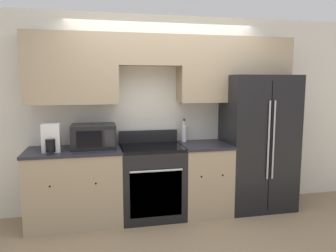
# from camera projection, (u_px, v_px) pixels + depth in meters

# --- Properties ---
(ground_plane) EXTENTS (12.00, 12.00, 0.00)m
(ground_plane) POSITION_uv_depth(u_px,v_px,m) (173.00, 224.00, 4.00)
(ground_plane) COLOR #937A5B
(wall_back) EXTENTS (8.00, 0.39, 2.60)m
(wall_back) POSITION_uv_depth(u_px,v_px,m) (165.00, 95.00, 4.36)
(wall_back) COLOR silver
(wall_back) RESTS_ON ground_plane
(lower_cabinets_left) EXTENTS (1.14, 0.64, 0.92)m
(lower_cabinets_left) POSITION_uv_depth(u_px,v_px,m) (75.00, 186.00, 4.00)
(lower_cabinets_left) COLOR tan
(lower_cabinets_left) RESTS_ON ground_plane
(lower_cabinets_right) EXTENTS (0.64, 0.64, 0.92)m
(lower_cabinets_right) POSITION_uv_depth(u_px,v_px,m) (204.00, 178.00, 4.35)
(lower_cabinets_right) COLOR tan
(lower_cabinets_right) RESTS_ON ground_plane
(oven_range) EXTENTS (0.79, 0.65, 1.08)m
(oven_range) POSITION_uv_depth(u_px,v_px,m) (152.00, 181.00, 4.20)
(oven_range) COLOR black
(oven_range) RESTS_ON ground_plane
(refrigerator) EXTENTS (0.92, 0.76, 1.82)m
(refrigerator) POSITION_uv_depth(u_px,v_px,m) (256.00, 142.00, 4.50)
(refrigerator) COLOR black
(refrigerator) RESTS_ON ground_plane
(microwave) EXTENTS (0.53, 0.40, 0.29)m
(microwave) POSITION_uv_depth(u_px,v_px,m) (94.00, 136.00, 4.01)
(microwave) COLOR black
(microwave) RESTS_ON lower_cabinets_left
(bottle) EXTENTS (0.07, 0.07, 0.31)m
(bottle) POSITION_uv_depth(u_px,v_px,m) (184.00, 133.00, 4.42)
(bottle) COLOR silver
(bottle) RESTS_ON lower_cabinets_right
(paper_towel_holder) EXTENTS (0.20, 0.22, 0.32)m
(paper_towel_holder) POSITION_uv_depth(u_px,v_px,m) (51.00, 139.00, 3.77)
(paper_towel_holder) COLOR white
(paper_towel_holder) RESTS_ON lower_cabinets_left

